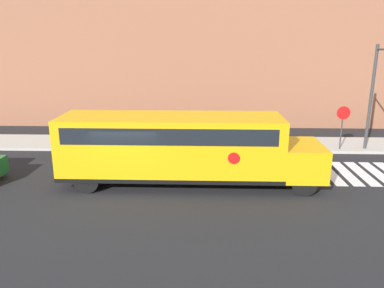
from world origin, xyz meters
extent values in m
plane|color=black|center=(0.00, 0.00, 0.00)|extent=(60.00, 60.00, 0.00)
cube|color=#B2ADA3|center=(0.00, 6.50, 0.07)|extent=(44.00, 3.00, 0.15)
cube|color=#935B42|center=(0.00, 13.00, 4.16)|extent=(32.00, 4.00, 8.31)
cube|color=white|center=(8.04, 2.00, 0.00)|extent=(0.50, 3.20, 0.01)
cube|color=white|center=(8.74, 2.00, 0.00)|extent=(0.50, 3.20, 0.01)
cube|color=white|center=(9.44, 2.00, 0.00)|extent=(0.50, 3.20, 0.01)
cube|color=white|center=(10.14, 2.00, 0.00)|extent=(0.50, 3.20, 0.01)
cube|color=white|center=(10.84, 2.00, 0.00)|extent=(0.50, 3.20, 0.01)
cube|color=#EAA80F|center=(1.71, 0.51, 1.65)|extent=(8.88, 2.50, 2.41)
cube|color=#EAA80F|center=(6.98, 0.51, 1.10)|extent=(1.65, 2.50, 1.30)
cube|color=black|center=(1.71, 0.51, 0.53)|extent=(8.88, 2.54, 0.16)
cube|color=black|center=(1.71, 0.51, 2.31)|extent=(8.17, 2.53, 0.64)
cylinder|color=red|center=(4.15, -0.78, 1.53)|extent=(0.44, 0.02, 0.44)
cylinder|color=black|center=(6.89, 1.59, 0.50)|extent=(1.00, 0.30, 1.00)
cylinder|color=black|center=(6.89, -0.57, 0.50)|extent=(1.00, 0.30, 1.00)
cylinder|color=black|center=(-1.53, 1.59, 0.50)|extent=(1.00, 0.30, 1.00)
cylinder|color=black|center=(-1.53, -0.57, 0.50)|extent=(1.00, 0.30, 1.00)
cylinder|color=#38383A|center=(10.31, 5.44, 1.08)|extent=(0.07, 0.07, 2.15)
cylinder|color=red|center=(10.31, 5.39, 2.12)|extent=(0.70, 0.03, 0.70)
cylinder|color=#38383A|center=(11.70, 5.58, 2.80)|extent=(0.16, 0.16, 5.59)
camera|label=1|loc=(3.06, -14.09, 5.75)|focal=35.00mm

